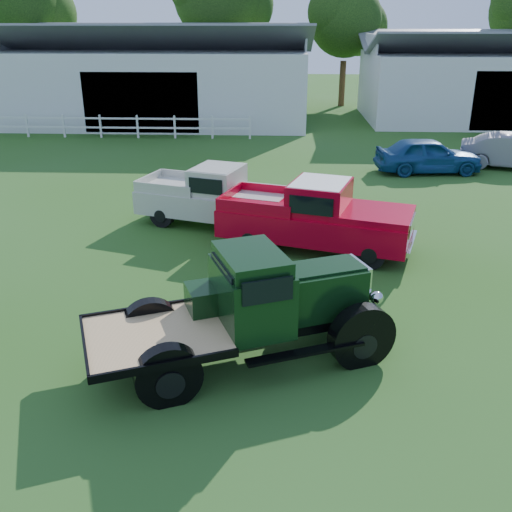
# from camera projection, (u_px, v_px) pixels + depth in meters

# --- Properties ---
(ground) EXTENTS (120.00, 120.00, 0.00)m
(ground) POSITION_uv_depth(u_px,v_px,m) (244.00, 325.00, 11.81)
(ground) COLOR #235311
(shed_left) EXTENTS (18.80, 10.20, 5.60)m
(shed_left) POSITION_uv_depth(u_px,v_px,m) (158.00, 74.00, 35.03)
(shed_left) COLOR silver
(shed_left) RESTS_ON ground
(shed_right) EXTENTS (16.80, 9.20, 5.20)m
(shed_right) POSITION_uv_depth(u_px,v_px,m) (499.00, 77.00, 35.13)
(shed_right) COLOR silver
(shed_right) RESTS_ON ground
(fence_rail) EXTENTS (14.20, 0.16, 1.20)m
(fence_rail) POSITION_uv_depth(u_px,v_px,m) (119.00, 126.00, 30.38)
(fence_rail) COLOR white
(fence_rail) RESTS_ON ground
(tree_a) EXTENTS (6.30, 6.30, 10.50)m
(tree_a) POSITION_uv_depth(u_px,v_px,m) (24.00, 29.00, 41.03)
(tree_a) COLOR black
(tree_a) RESTS_ON ground
(tree_b) EXTENTS (6.90, 6.90, 11.50)m
(tree_b) POSITION_uv_depth(u_px,v_px,m) (219.00, 22.00, 41.16)
(tree_b) COLOR black
(tree_b) RESTS_ON ground
(tree_c) EXTENTS (5.40, 5.40, 9.00)m
(tree_c) POSITION_uv_depth(u_px,v_px,m) (345.00, 41.00, 40.32)
(tree_c) COLOR black
(tree_c) RESTS_ON ground
(vintage_flatbed) EXTENTS (5.79, 3.99, 2.13)m
(vintage_flatbed) POSITION_uv_depth(u_px,v_px,m) (246.00, 308.00, 10.22)
(vintage_flatbed) COLOR black
(vintage_flatbed) RESTS_ON ground
(red_pickup) EXTENTS (5.67, 3.53, 1.93)m
(red_pickup) POSITION_uv_depth(u_px,v_px,m) (315.00, 215.00, 15.38)
(red_pickup) COLOR #B4021B
(red_pickup) RESTS_ON ground
(white_pickup) EXTENTS (5.18, 3.26, 1.78)m
(white_pickup) POSITION_uv_depth(u_px,v_px,m) (215.00, 197.00, 17.29)
(white_pickup) COLOR #BAB9A9
(white_pickup) RESTS_ON ground
(misc_car_blue) EXTENTS (4.38, 2.07, 1.45)m
(misc_car_blue) POSITION_uv_depth(u_px,v_px,m) (428.00, 155.00, 23.34)
(misc_car_blue) COLOR navy
(misc_car_blue) RESTS_ON ground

